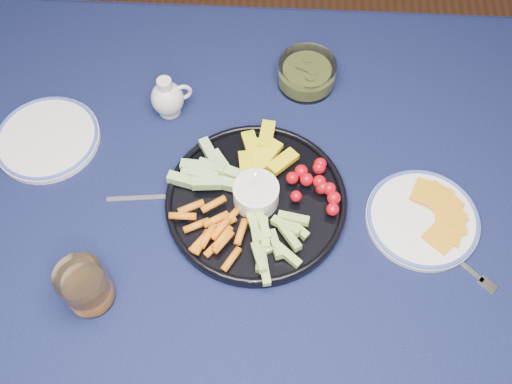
{
  "coord_description": "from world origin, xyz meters",
  "views": [
    {
      "loc": [
        0.12,
        -0.53,
        1.7
      ],
      "look_at": [
        0.09,
        -0.0,
        0.79
      ],
      "focal_mm": 40.0,
      "sensor_mm": 36.0,
      "label": 1
    }
  ],
  "objects_px": {
    "cheese_plate": "(423,218)",
    "side_plate_extra": "(47,138)",
    "crudite_platter": "(255,199)",
    "pickle_bowl": "(307,74)",
    "dining_table": "(211,221)",
    "juice_tumbler": "(86,287)",
    "creamer_pitcher": "(168,98)"
  },
  "relations": [
    {
      "from": "dining_table",
      "to": "juice_tumbler",
      "type": "bearing_deg",
      "value": -132.28
    },
    {
      "from": "cheese_plate",
      "to": "crudite_platter",
      "type": "bearing_deg",
      "value": 176.48
    },
    {
      "from": "pickle_bowl",
      "to": "juice_tumbler",
      "type": "relative_size",
      "value": 1.27
    },
    {
      "from": "dining_table",
      "to": "juice_tumbler",
      "type": "xyz_separation_m",
      "value": [
        -0.18,
        -0.2,
        0.13
      ]
    },
    {
      "from": "creamer_pitcher",
      "to": "dining_table",
      "type": "bearing_deg",
      "value": -64.69
    },
    {
      "from": "pickle_bowl",
      "to": "side_plate_extra",
      "type": "bearing_deg",
      "value": -160.7
    },
    {
      "from": "juice_tumbler",
      "to": "cheese_plate",
      "type": "bearing_deg",
      "value": 17.05
    },
    {
      "from": "juice_tumbler",
      "to": "crudite_platter",
      "type": "bearing_deg",
      "value": 36.17
    },
    {
      "from": "dining_table",
      "to": "side_plate_extra",
      "type": "height_order",
      "value": "side_plate_extra"
    },
    {
      "from": "creamer_pitcher",
      "to": "pickle_bowl",
      "type": "xyz_separation_m",
      "value": [
        0.28,
        0.09,
        -0.01
      ]
    },
    {
      "from": "juice_tumbler",
      "to": "side_plate_extra",
      "type": "distance_m",
      "value": 0.36
    },
    {
      "from": "dining_table",
      "to": "side_plate_extra",
      "type": "relative_size",
      "value": 7.91
    },
    {
      "from": "crudite_platter",
      "to": "pickle_bowl",
      "type": "relative_size",
      "value": 2.77
    },
    {
      "from": "pickle_bowl",
      "to": "juice_tumbler",
      "type": "bearing_deg",
      "value": -125.95
    },
    {
      "from": "creamer_pitcher",
      "to": "cheese_plate",
      "type": "xyz_separation_m",
      "value": [
        0.5,
        -0.23,
        -0.03
      ]
    },
    {
      "from": "cheese_plate",
      "to": "side_plate_extra",
      "type": "xyz_separation_m",
      "value": [
        -0.74,
        0.14,
        -0.0
      ]
    },
    {
      "from": "dining_table",
      "to": "cheese_plate",
      "type": "distance_m",
      "value": 0.42
    },
    {
      "from": "crudite_platter",
      "to": "side_plate_extra",
      "type": "distance_m",
      "value": 0.45
    },
    {
      "from": "dining_table",
      "to": "crudite_platter",
      "type": "xyz_separation_m",
      "value": [
        0.09,
        -0.0,
        0.11
      ]
    },
    {
      "from": "pickle_bowl",
      "to": "side_plate_extra",
      "type": "xyz_separation_m",
      "value": [
        -0.52,
        -0.18,
        -0.02
      ]
    },
    {
      "from": "pickle_bowl",
      "to": "side_plate_extra",
      "type": "height_order",
      "value": "pickle_bowl"
    },
    {
      "from": "juice_tumbler",
      "to": "side_plate_extra",
      "type": "bearing_deg",
      "value": 115.62
    },
    {
      "from": "crudite_platter",
      "to": "juice_tumbler",
      "type": "relative_size",
      "value": 3.52
    },
    {
      "from": "creamer_pitcher",
      "to": "side_plate_extra",
      "type": "height_order",
      "value": "creamer_pitcher"
    },
    {
      "from": "dining_table",
      "to": "cheese_plate",
      "type": "bearing_deg",
      "value": -3.09
    },
    {
      "from": "dining_table",
      "to": "creamer_pitcher",
      "type": "xyz_separation_m",
      "value": [
        -0.1,
        0.21,
        0.13
      ]
    },
    {
      "from": "pickle_bowl",
      "to": "juice_tumbler",
      "type": "xyz_separation_m",
      "value": [
        -0.37,
        -0.51,
        0.02
      ]
    },
    {
      "from": "side_plate_extra",
      "to": "creamer_pitcher",
      "type": "bearing_deg",
      "value": 20.83
    },
    {
      "from": "juice_tumbler",
      "to": "creamer_pitcher",
      "type": "bearing_deg",
      "value": 78.63
    },
    {
      "from": "dining_table",
      "to": "side_plate_extra",
      "type": "xyz_separation_m",
      "value": [
        -0.34,
        0.12,
        0.1
      ]
    },
    {
      "from": "dining_table",
      "to": "cheese_plate",
      "type": "xyz_separation_m",
      "value": [
        0.4,
        -0.02,
        0.1
      ]
    },
    {
      "from": "creamer_pitcher",
      "to": "pickle_bowl",
      "type": "distance_m",
      "value": 0.3
    }
  ]
}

